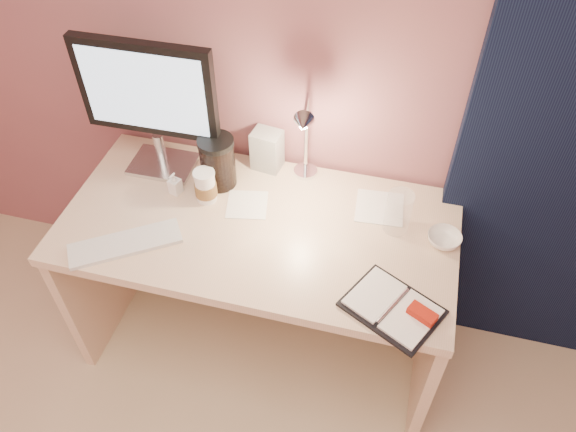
% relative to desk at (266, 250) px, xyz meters
% --- Properties ---
extents(room, '(3.50, 3.50, 3.50)m').
position_rel_desk_xyz_m(room, '(0.95, 0.24, 0.63)').
color(room, '#C6B28E').
rests_on(room, ground).
extents(desk, '(1.40, 0.70, 0.73)m').
position_rel_desk_xyz_m(desk, '(0.00, 0.00, 0.00)').
color(desk, beige).
rests_on(desk, ground).
extents(monitor, '(0.50, 0.18, 0.54)m').
position_rel_desk_xyz_m(monitor, '(-0.45, 0.13, 0.55)').
color(monitor, silver).
rests_on(monitor, desk).
extents(keyboard, '(0.37, 0.30, 0.02)m').
position_rel_desk_xyz_m(keyboard, '(-0.41, -0.28, 0.23)').
color(keyboard, white).
rests_on(keyboard, desk).
extents(planner, '(0.34, 0.31, 0.04)m').
position_rel_desk_xyz_m(planner, '(0.51, -0.32, 0.24)').
color(planner, black).
rests_on(planner, desk).
extents(paper_a, '(0.17, 0.17, 0.00)m').
position_rel_desk_xyz_m(paper_a, '(-0.07, 0.01, 0.23)').
color(paper_a, white).
rests_on(paper_a, desk).
extents(paper_b, '(0.18, 0.18, 0.00)m').
position_rel_desk_xyz_m(paper_b, '(0.41, 0.11, 0.23)').
color(paper_b, white).
rests_on(paper_b, desk).
extents(coffee_cup, '(0.08, 0.08, 0.13)m').
position_rel_desk_xyz_m(coffee_cup, '(-0.22, -0.00, 0.29)').
color(coffee_cup, white).
rests_on(coffee_cup, desk).
extents(clear_cup, '(0.09, 0.09, 0.16)m').
position_rel_desk_xyz_m(clear_cup, '(0.47, 0.03, 0.30)').
color(clear_cup, white).
rests_on(clear_cup, desk).
extents(bowl, '(0.14, 0.14, 0.04)m').
position_rel_desk_xyz_m(bowl, '(0.64, -0.00, 0.24)').
color(bowl, white).
rests_on(bowl, desk).
extents(lotion_bottle, '(0.05, 0.05, 0.09)m').
position_rel_desk_xyz_m(lotion_bottle, '(-0.34, 0.00, 0.27)').
color(lotion_bottle, white).
rests_on(lotion_bottle, desk).
extents(dark_jar, '(0.13, 0.13, 0.18)m').
position_rel_desk_xyz_m(dark_jar, '(-0.20, 0.10, 0.32)').
color(dark_jar, black).
rests_on(dark_jar, desk).
extents(product_box, '(0.12, 0.10, 0.16)m').
position_rel_desk_xyz_m(product_box, '(-0.05, 0.23, 0.31)').
color(product_box, '#B1B2AD').
rests_on(product_box, desk).
extents(desk_lamp, '(0.11, 0.24, 0.39)m').
position_rel_desk_xyz_m(desk_lamp, '(0.09, 0.13, 0.47)').
color(desk_lamp, silver).
rests_on(desk_lamp, desk).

